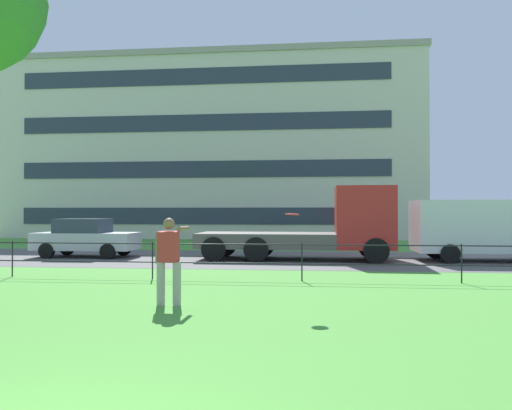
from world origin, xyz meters
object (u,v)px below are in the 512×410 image
(person_thrower, at_px, (169,258))
(frisbee, at_px, (292,214))
(flatbed_truck_far_right, at_px, (324,228))
(car_silver_far_left, at_px, (86,238))
(apartment_building_background, at_px, (216,153))
(panel_van_center, at_px, (485,227))

(person_thrower, relative_size, frisbee, 4.74)
(person_thrower, height_order, flatbed_truck_far_right, flatbed_truck_far_right)
(car_silver_far_left, bearing_deg, apartment_building_background, 84.38)
(frisbee, height_order, flatbed_truck_far_right, flatbed_truck_far_right)
(frisbee, relative_size, panel_van_center, 0.07)
(frisbee, height_order, car_silver_far_left, frisbee)
(frisbee, relative_size, apartment_building_background, 0.01)
(car_silver_far_left, bearing_deg, flatbed_truck_far_right, -1.74)
(car_silver_far_left, relative_size, panel_van_center, 0.80)
(person_thrower, distance_m, frisbee, 2.52)
(frisbee, bearing_deg, apartment_building_background, 103.58)
(panel_van_center, bearing_deg, apartment_building_background, 125.90)
(flatbed_truck_far_right, xyz_separation_m, panel_van_center, (5.85, 0.19, 0.05))
(frisbee, xyz_separation_m, apartment_building_background, (-6.76, 28.01, 4.63))
(car_silver_far_left, distance_m, flatbed_truck_far_right, 9.51)
(car_silver_far_left, xyz_separation_m, apartment_building_background, (1.83, 18.58, 5.61))
(frisbee, relative_size, flatbed_truck_far_right, 0.05)
(person_thrower, bearing_deg, panel_van_center, 46.31)
(car_silver_far_left, height_order, flatbed_truck_far_right, flatbed_truck_far_right)
(frisbee, bearing_deg, person_thrower, -174.76)
(flatbed_truck_far_right, xyz_separation_m, apartment_building_background, (-7.67, 18.87, 5.17))
(apartment_building_background, bearing_deg, flatbed_truck_far_right, -67.88)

